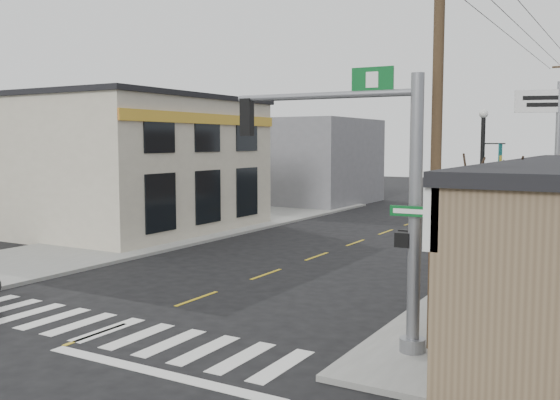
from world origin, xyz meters
The scene contains 16 objects.
ground centered at (0.00, 0.00, 0.00)m, with size 140.00×140.00×0.00m, color black.
sidewalk_right centered at (9.00, 13.00, 0.07)m, with size 6.00×38.00×0.13m, color gray.
sidewalk_left centered at (-9.00, 13.00, 0.07)m, with size 6.00×38.00×0.13m, color gray.
center_line centered at (0.00, 8.00, 0.01)m, with size 0.12×56.00×0.01m, color gold.
crosswalk centered at (0.00, 0.40, 0.01)m, with size 11.00×2.20×0.01m, color silver.
left_building centered at (-13.00, 14.00, 3.40)m, with size 12.00×12.00×6.80m, color beige.
bldg_distant_left centered at (-11.00, 32.00, 3.20)m, with size 9.00×10.00×6.40m, color slate.
traffic_signal_pole centered at (6.47, 2.28, 3.80)m, with size 4.87×0.38×6.17m.
guide_sign centered at (7.45, 5.89, 1.75)m, with size 1.41×0.13×2.47m.
fire_hydrant centered at (8.22, 4.53, 0.47)m, with size 0.19×0.19×0.62m.
ped_crossing_sign centered at (6.30, 11.04, 2.12)m, with size 1.14×0.08×2.93m.
lamp_post centered at (6.76, 11.04, 3.40)m, with size 0.73×0.58×5.64m.
dance_center_sign centered at (8.56, 15.32, 5.27)m, with size 3.21×0.20×6.83m.
bare_tree centered at (7.91, 6.71, 4.00)m, with size 2.46×2.46×4.93m.
shrub_back centered at (9.28, 6.96, 0.59)m, with size 1.22×1.22×0.92m, color black.
utility_pole_near centered at (7.50, 2.72, 4.66)m, with size 1.54×0.23×8.84m.
Camera 1 is at (11.31, -10.59, 4.68)m, focal length 40.00 mm.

